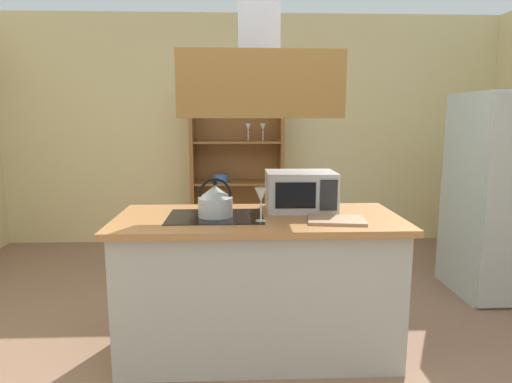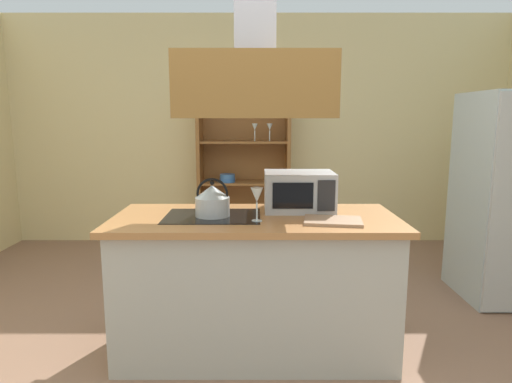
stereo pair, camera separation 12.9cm
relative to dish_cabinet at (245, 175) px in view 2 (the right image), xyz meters
The scene contains 9 objects.
ground_plane 2.91m from the dish_cabinet, 86.71° to the right, with size 7.80×7.80×0.00m, color #89644E.
wall_back 0.57m from the dish_cabinet, 53.43° to the left, with size 6.00×0.12×2.70m, color beige.
kitchen_island 2.47m from the dish_cabinet, 86.74° to the right, with size 1.80×0.81×0.90m.
range_hood 2.62m from the dish_cabinet, 86.74° to the right, with size 0.90×0.70×1.19m.
dish_cabinet is the anchor object (origin of this frame).
kettle 2.45m from the dish_cabinet, 93.08° to the right, with size 0.22×0.22×0.24m.
cutting_board 2.67m from the dish_cabinet, 76.91° to the right, with size 0.34×0.24×0.02m, color #A47D5C.
microwave 2.30m from the dish_cabinet, 79.12° to the right, with size 0.46×0.35×0.26m.
wine_glass_on_counter 2.58m from the dish_cabinet, 86.69° to the right, with size 0.08×0.08×0.21m.
Camera 2 is at (-0.02, -2.37, 1.52)m, focal length 30.89 mm.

